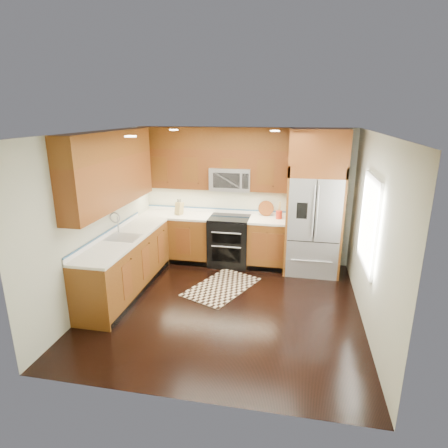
% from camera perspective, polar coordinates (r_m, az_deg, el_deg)
% --- Properties ---
extents(ground, '(4.00, 4.00, 0.00)m').
position_cam_1_polar(ground, '(5.89, 0.26, -12.41)').
color(ground, black).
rests_on(ground, ground).
extents(wall_back, '(4.00, 0.02, 2.60)m').
position_cam_1_polar(wall_back, '(7.29, 3.27, 4.30)').
color(wall_back, '#B5BBA8').
rests_on(wall_back, ground).
extents(wall_left, '(0.02, 4.00, 2.60)m').
position_cam_1_polar(wall_left, '(6.06, -18.62, 0.85)').
color(wall_left, '#B5BBA8').
rests_on(wall_left, ground).
extents(wall_right, '(0.02, 4.00, 2.60)m').
position_cam_1_polar(wall_right, '(5.39, 21.67, -1.43)').
color(wall_right, '#B5BBA8').
rests_on(wall_right, ground).
extents(window, '(0.04, 1.10, 1.30)m').
position_cam_1_polar(window, '(5.54, 21.20, 0.20)').
color(window, white).
rests_on(window, ground).
extents(base_cabinets, '(2.85, 3.00, 0.90)m').
position_cam_1_polar(base_cabinets, '(6.79, -8.56, -4.32)').
color(base_cabinets, brown).
rests_on(base_cabinets, ground).
extents(countertop, '(2.86, 3.01, 0.04)m').
position_cam_1_polar(countertop, '(6.69, -7.26, -0.31)').
color(countertop, white).
rests_on(countertop, base_cabinets).
extents(upper_cabinets, '(2.85, 3.00, 1.15)m').
position_cam_1_polar(upper_cabinets, '(6.55, -7.94, 9.19)').
color(upper_cabinets, brown).
rests_on(upper_cabinets, ground).
extents(range, '(0.76, 0.67, 0.95)m').
position_cam_1_polar(range, '(7.24, 0.83, -2.60)').
color(range, black).
rests_on(range, ground).
extents(microwave, '(0.76, 0.40, 0.42)m').
position_cam_1_polar(microwave, '(7.06, 1.06, 6.90)').
color(microwave, '#B2B2B7').
rests_on(microwave, ground).
extents(refrigerator, '(0.98, 0.75, 2.60)m').
position_cam_1_polar(refrigerator, '(6.87, 13.64, 3.11)').
color(refrigerator, '#B2B2B7').
rests_on(refrigerator, ground).
extents(sink_faucet, '(0.54, 0.44, 0.37)m').
position_cam_1_polar(sink_faucet, '(6.22, -15.22, -1.42)').
color(sink_faucet, '#B2B2B7').
rests_on(sink_faucet, countertop).
extents(rug, '(1.26, 1.53, 0.01)m').
position_cam_1_polar(rug, '(6.47, -0.34, -9.52)').
color(rug, black).
rests_on(rug, ground).
extents(knife_block, '(0.14, 0.18, 0.31)m').
position_cam_1_polar(knife_block, '(7.33, -6.83, 2.41)').
color(knife_block, '#A28B4F').
rests_on(knife_block, countertop).
extents(utensil_crock, '(0.12, 0.12, 0.33)m').
position_cam_1_polar(utensil_crock, '(7.07, 8.38, 1.68)').
color(utensil_crock, '#AE2815').
rests_on(utensil_crock, countertop).
extents(cutting_board, '(0.33, 0.33, 0.02)m').
position_cam_1_polar(cutting_board, '(7.27, 6.38, 1.35)').
color(cutting_board, brown).
rests_on(cutting_board, countertop).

